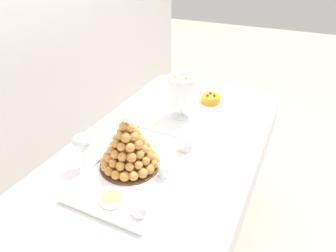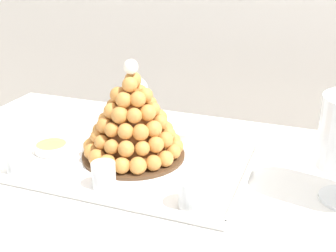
{
  "view_description": "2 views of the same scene",
  "coord_description": "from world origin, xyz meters",
  "px_view_note": "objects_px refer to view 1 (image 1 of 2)",
  "views": [
    {
      "loc": [
        -1.02,
        -0.49,
        1.59
      ],
      "look_at": [
        0.01,
        -0.01,
        0.9
      ],
      "focal_mm": 32.09,
      "sensor_mm": 36.0,
      "label": 1
    },
    {
      "loc": [
        0.21,
        -0.81,
        1.29
      ],
      "look_at": [
        -0.1,
        0.01,
        0.92
      ],
      "focal_mm": 47.32,
      "sensor_mm": 36.0,
      "label": 2
    }
  ],
  "objects_px": {
    "macaron_goblet": "(182,91)",
    "dessert_cup_mid_left": "(165,170)",
    "dessert_cup_left": "(140,209)",
    "dessert_cup_centre": "(186,144)",
    "wine_glass": "(81,144)",
    "serving_tray": "(139,168)",
    "creme_brulee_ramekin": "(112,199)",
    "fruit_tart_plate": "(210,100)",
    "croquembouche": "(129,147)"
  },
  "relations": [
    {
      "from": "dessert_cup_left",
      "to": "fruit_tart_plate",
      "type": "bearing_deg",
      "value": 3.29
    },
    {
      "from": "creme_brulee_ramekin",
      "to": "dessert_cup_centre",
      "type": "bearing_deg",
      "value": -15.75
    },
    {
      "from": "fruit_tart_plate",
      "to": "creme_brulee_ramekin",
      "type": "bearing_deg",
      "value": 175.79
    },
    {
      "from": "croquembouche",
      "to": "fruit_tart_plate",
      "type": "relative_size",
      "value": 1.26
    },
    {
      "from": "croquembouche",
      "to": "dessert_cup_centre",
      "type": "xyz_separation_m",
      "value": [
        0.21,
        -0.16,
        -0.06
      ]
    },
    {
      "from": "dessert_cup_mid_left",
      "to": "creme_brulee_ramekin",
      "type": "distance_m",
      "value": 0.23
    },
    {
      "from": "croquembouche",
      "to": "wine_glass",
      "type": "distance_m",
      "value": 0.19
    },
    {
      "from": "dessert_cup_centre",
      "to": "creme_brulee_ramekin",
      "type": "bearing_deg",
      "value": 164.25
    },
    {
      "from": "serving_tray",
      "to": "creme_brulee_ramekin",
      "type": "xyz_separation_m",
      "value": [
        -0.2,
        -0.01,
        0.01
      ]
    },
    {
      "from": "dessert_cup_centre",
      "to": "wine_glass",
      "type": "height_order",
      "value": "wine_glass"
    },
    {
      "from": "dessert_cup_centre",
      "to": "macaron_goblet",
      "type": "height_order",
      "value": "macaron_goblet"
    },
    {
      "from": "croquembouche",
      "to": "creme_brulee_ramekin",
      "type": "height_order",
      "value": "croquembouche"
    },
    {
      "from": "serving_tray",
      "to": "croquembouche",
      "type": "distance_m",
      "value": 0.1
    },
    {
      "from": "macaron_goblet",
      "to": "dessert_cup_mid_left",
      "type": "bearing_deg",
      "value": -164.19
    },
    {
      "from": "croquembouche",
      "to": "dessert_cup_centre",
      "type": "distance_m",
      "value": 0.27
    },
    {
      "from": "dessert_cup_mid_left",
      "to": "serving_tray",
      "type": "bearing_deg",
      "value": 91.48
    },
    {
      "from": "croquembouche",
      "to": "wine_glass",
      "type": "xyz_separation_m",
      "value": [
        -0.07,
        0.18,
        0.01
      ]
    },
    {
      "from": "dessert_cup_mid_left",
      "to": "macaron_goblet",
      "type": "xyz_separation_m",
      "value": [
        0.48,
        0.14,
        0.11
      ]
    },
    {
      "from": "fruit_tart_plate",
      "to": "wine_glass",
      "type": "relative_size",
      "value": 1.29
    },
    {
      "from": "dessert_cup_mid_left",
      "to": "fruit_tart_plate",
      "type": "distance_m",
      "value": 0.7
    },
    {
      "from": "dessert_cup_mid_left",
      "to": "dessert_cup_centre",
      "type": "bearing_deg",
      "value": -1.63
    },
    {
      "from": "serving_tray",
      "to": "macaron_goblet",
      "type": "bearing_deg",
      "value": 2.51
    },
    {
      "from": "fruit_tart_plate",
      "to": "dessert_cup_centre",
      "type": "bearing_deg",
      "value": -174.27
    },
    {
      "from": "croquembouche",
      "to": "macaron_goblet",
      "type": "bearing_deg",
      "value": -2.33
    },
    {
      "from": "dessert_cup_centre",
      "to": "fruit_tart_plate",
      "type": "distance_m",
      "value": 0.49
    },
    {
      "from": "creme_brulee_ramekin",
      "to": "wine_glass",
      "type": "height_order",
      "value": "wine_glass"
    },
    {
      "from": "croquembouche",
      "to": "fruit_tart_plate",
      "type": "bearing_deg",
      "value": -9.19
    },
    {
      "from": "dessert_cup_centre",
      "to": "wine_glass",
      "type": "distance_m",
      "value": 0.45
    },
    {
      "from": "croquembouche",
      "to": "creme_brulee_ramekin",
      "type": "bearing_deg",
      "value": -167.04
    },
    {
      "from": "dessert_cup_left",
      "to": "fruit_tart_plate",
      "type": "xyz_separation_m",
      "value": [
        0.91,
        0.05,
        -0.01
      ]
    },
    {
      "from": "dessert_cup_left",
      "to": "serving_tray",
      "type": "bearing_deg",
      "value": 30.68
    },
    {
      "from": "croquembouche",
      "to": "wine_glass",
      "type": "bearing_deg",
      "value": 112.57
    },
    {
      "from": "dessert_cup_centre",
      "to": "fruit_tart_plate",
      "type": "bearing_deg",
      "value": 5.73
    },
    {
      "from": "dessert_cup_left",
      "to": "dessert_cup_centre",
      "type": "xyz_separation_m",
      "value": [
        0.42,
        0.0,
        0.01
      ]
    },
    {
      "from": "creme_brulee_ramekin",
      "to": "wine_glass",
      "type": "xyz_separation_m",
      "value": [
        0.13,
        0.22,
        0.09
      ]
    },
    {
      "from": "croquembouche",
      "to": "dessert_cup_mid_left",
      "type": "distance_m",
      "value": 0.17
    },
    {
      "from": "croquembouche",
      "to": "fruit_tart_plate",
      "type": "distance_m",
      "value": 0.71
    },
    {
      "from": "wine_glass",
      "to": "dessert_cup_centre",
      "type": "bearing_deg",
      "value": -50.3
    },
    {
      "from": "dessert_cup_centre",
      "to": "macaron_goblet",
      "type": "bearing_deg",
      "value": 27.13
    },
    {
      "from": "dessert_cup_mid_left",
      "to": "croquembouche",
      "type": "bearing_deg",
      "value": 91.01
    },
    {
      "from": "creme_brulee_ramekin",
      "to": "dessert_cup_mid_left",
      "type": "bearing_deg",
      "value": -28.12
    },
    {
      "from": "croquembouche",
      "to": "fruit_tart_plate",
      "type": "xyz_separation_m",
      "value": [
        0.7,
        -0.11,
        -0.08
      ]
    },
    {
      "from": "croquembouche",
      "to": "dessert_cup_left",
      "type": "height_order",
      "value": "croquembouche"
    },
    {
      "from": "creme_brulee_ramekin",
      "to": "croquembouche",
      "type": "bearing_deg",
      "value": 12.96
    },
    {
      "from": "creme_brulee_ramekin",
      "to": "wine_glass",
      "type": "relative_size",
      "value": 0.53
    },
    {
      "from": "dessert_cup_centre",
      "to": "dessert_cup_mid_left",
      "type": "bearing_deg",
      "value": 178.37
    },
    {
      "from": "creme_brulee_ramekin",
      "to": "wine_glass",
      "type": "distance_m",
      "value": 0.27
    },
    {
      "from": "creme_brulee_ramekin",
      "to": "macaron_goblet",
      "type": "xyz_separation_m",
      "value": [
        0.69,
        0.03,
        0.13
      ]
    },
    {
      "from": "croquembouche",
      "to": "dessert_cup_left",
      "type": "bearing_deg",
      "value": -141.75
    },
    {
      "from": "croquembouche",
      "to": "dessert_cup_mid_left",
      "type": "bearing_deg",
      "value": -88.99
    }
  ]
}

